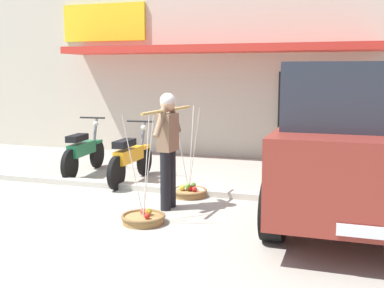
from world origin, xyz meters
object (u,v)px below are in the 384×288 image
at_px(fruit_vendor, 168,143).
at_px(wooden_crate, 284,164).
at_px(fruit_basket_left_side, 189,191).
at_px(motorcycle_second_in_row, 130,158).
at_px(motorcycle_nearest_shop, 83,151).
at_px(fruit_basket_right_side, 143,217).
at_px(parked_truck, 360,143).

xyz_separation_m(fruit_vendor, wooden_crate, (1.29, 3.13, -0.82)).
xyz_separation_m(fruit_basket_left_side, motorcycle_second_in_row, (-1.32, 0.63, 0.37)).
distance_m(fruit_vendor, motorcycle_nearest_shop, 3.05).
relative_size(fruit_basket_right_side, motorcycle_nearest_shop, 0.80).
bearing_deg(fruit_basket_right_side, fruit_basket_left_side, 84.80).
xyz_separation_m(parked_truck, wooden_crate, (-1.34, 2.68, -0.87)).
height_order(motorcycle_second_in_row, parked_truck, parked_truck).
bearing_deg(fruit_vendor, fruit_basket_right_side, -95.16).
distance_m(fruit_basket_left_side, wooden_crate, 2.67).
height_order(motorcycle_nearest_shop, motorcycle_second_in_row, same).
distance_m(parked_truck, wooden_crate, 3.12).
relative_size(fruit_basket_left_side, wooden_crate, 3.30).
bearing_deg(parked_truck, wooden_crate, 116.55).
bearing_deg(motorcycle_second_in_row, wooden_crate, 34.32).
relative_size(fruit_basket_left_side, parked_truck, 0.31).
bearing_deg(fruit_basket_left_side, fruit_basket_right_side, -95.20).
xyz_separation_m(fruit_vendor, fruit_basket_left_side, (0.07, 0.76, -0.90)).
bearing_deg(wooden_crate, fruit_basket_right_side, -109.34).
bearing_deg(parked_truck, motorcycle_nearest_shop, 165.48).
height_order(fruit_vendor, motorcycle_nearest_shop, fruit_vendor).
xyz_separation_m(fruit_basket_left_side, parked_truck, (2.56, -0.31, 0.95)).
relative_size(motorcycle_nearest_shop, parked_truck, 0.38).
distance_m(fruit_basket_left_side, fruit_basket_right_side, 1.52).
bearing_deg(fruit_basket_right_side, motorcycle_second_in_row, 119.01).
distance_m(fruit_vendor, parked_truck, 2.67).
height_order(fruit_vendor, fruit_basket_left_side, fruit_vendor).
bearing_deg(motorcycle_second_in_row, fruit_basket_left_side, -25.41).
height_order(fruit_vendor, motorcycle_second_in_row, fruit_vendor).
xyz_separation_m(fruit_basket_right_side, wooden_crate, (1.36, 3.88, 0.08)).
height_order(fruit_basket_right_side, motorcycle_nearest_shop, fruit_basket_right_side).
bearing_deg(parked_truck, fruit_basket_left_side, 173.01).
height_order(fruit_basket_left_side, parked_truck, parked_truck).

